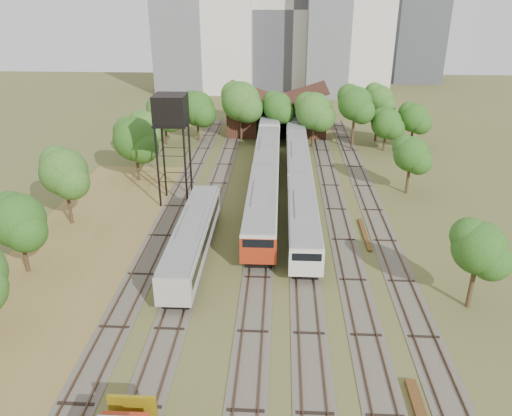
{
  "coord_description": "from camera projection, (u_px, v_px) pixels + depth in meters",
  "views": [
    {
      "loc": [
        -0.31,
        -25.61,
        22.44
      ],
      "look_at": [
        -2.58,
        19.34,
        2.5
      ],
      "focal_mm": 35.0,
      "sensor_mm": 36.0,
      "label": 1
    }
  ],
  "objects": [
    {
      "name": "tree_band_right",
      "position": [
        410.0,
        155.0,
        58.08
      ],
      "size": [
        5.15,
        44.4,
        7.07
      ],
      "color": "#382616",
      "rests_on": "ground"
    },
    {
      "name": "tower_far_right",
      "position": [
        419.0,
        24.0,
        125.66
      ],
      "size": [
        12.0,
        12.0,
        28.0
      ],
      "primitive_type": "cube",
      "color": "#42464B",
      "rests_on": "ground"
    },
    {
      "name": "dry_grass_patch",
      "position": [
        60.0,
        288.0,
        40.59
      ],
      "size": [
        14.0,
        60.0,
        0.04
      ],
      "primitive_type": "cube",
      "color": "brown",
      "rests_on": "ground"
    },
    {
      "name": "ground",
      "position": [
        281.0,
        364.0,
        32.46
      ],
      "size": [
        240.0,
        240.0,
        0.0
      ],
      "primitive_type": "plane",
      "color": "#475123",
      "rests_on": "ground"
    },
    {
      "name": "railcar_red_set",
      "position": [
        265.0,
        180.0,
        57.7
      ],
      "size": [
        3.16,
        34.58,
        3.91
      ],
      "color": "black",
      "rests_on": "ground"
    },
    {
      "name": "tracks",
      "position": [
        276.0,
        208.0,
        55.3
      ],
      "size": [
        24.6,
        80.0,
        0.19
      ],
      "color": "#4C473D",
      "rests_on": "ground"
    },
    {
      "name": "railcar_rear",
      "position": [
        271.0,
        122.0,
        82.57
      ],
      "size": [
        3.21,
        16.08,
        3.98
      ],
      "color": "black",
      "rests_on": "ground"
    },
    {
      "name": "rail_pile_far",
      "position": [
        365.0,
        234.0,
        49.25
      ],
      "size": [
        0.43,
        6.89,
        0.22
      ],
      "primitive_type": "cube",
      "color": "brown",
      "rests_on": "ground"
    },
    {
      "name": "tree_band_far",
      "position": [
        272.0,
        107.0,
        76.07
      ],
      "size": [
        42.29,
        9.56,
        9.4
      ],
      "color": "#382616",
      "rests_on": "ground"
    },
    {
      "name": "tree_band_left",
      "position": [
        68.0,
        189.0,
        46.82
      ],
      "size": [
        8.59,
        54.08,
        8.04
      ],
      "color": "#382616",
      "rests_on": "ground"
    },
    {
      "name": "maintenance_shed",
      "position": [
        277.0,
        114.0,
        84.27
      ],
      "size": [
        16.45,
        11.55,
        7.58
      ],
      "color": "#331712",
      "rests_on": "ground"
    },
    {
      "name": "railcar_green_set",
      "position": [
        298.0,
        162.0,
        64.04
      ],
      "size": [
        2.9,
        52.08,
        3.58
      ],
      "color": "black",
      "rests_on": "ground"
    },
    {
      "name": "water_tower",
      "position": [
        171.0,
        113.0,
        52.99
      ],
      "size": [
        3.52,
        3.52,
        12.17
      ],
      "color": "black",
      "rests_on": "ground"
    },
    {
      "name": "old_grey_coach",
      "position": [
        193.0,
        238.0,
        44.67
      ],
      "size": [
        2.81,
        18.0,
        3.47
      ],
      "color": "black",
      "rests_on": "ground"
    },
    {
      "name": "tower_centre",
      "position": [
        293.0,
        8.0,
        116.39
      ],
      "size": [
        20.0,
        18.0,
        36.0
      ],
      "primitive_type": "cube",
      "color": "beige",
      "rests_on": "ground"
    }
  ]
}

